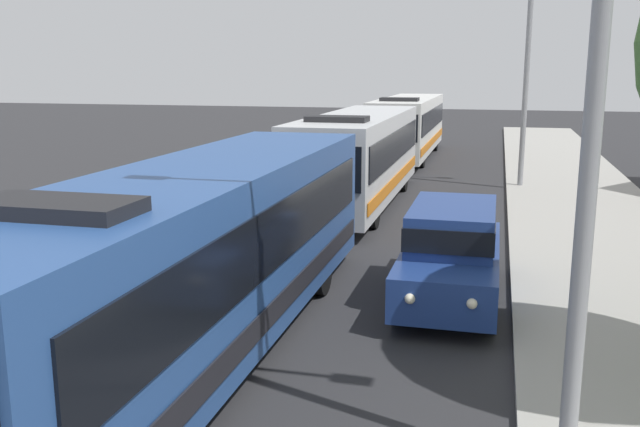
% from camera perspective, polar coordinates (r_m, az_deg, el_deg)
% --- Properties ---
extents(bus_lead, '(2.58, 12.16, 3.21)m').
position_cam_1_polar(bus_lead, '(11.18, -9.73, -3.17)').
color(bus_lead, '#284C8C').
rests_on(bus_lead, ground_plane).
extents(bus_second_in_line, '(2.58, 11.02, 3.21)m').
position_cam_1_polar(bus_second_in_line, '(23.33, 3.21, 4.80)').
color(bus_second_in_line, silver).
rests_on(bus_second_in_line, ground_plane).
extents(bus_middle, '(2.58, 11.90, 3.21)m').
position_cam_1_polar(bus_middle, '(36.22, 7.28, 7.26)').
color(bus_middle, silver).
rests_on(bus_middle, ground_plane).
extents(white_suv, '(1.86, 5.07, 1.90)m').
position_cam_1_polar(white_suv, '(14.05, 10.76, -2.87)').
color(white_suv, navy).
rests_on(white_suv, ground_plane).
extents(streetlamp_mid, '(5.60, 0.28, 9.00)m').
position_cam_1_polar(streetlamp_mid, '(27.38, 16.77, 13.53)').
color(streetlamp_mid, gray).
rests_on(streetlamp_mid, sidewalk).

